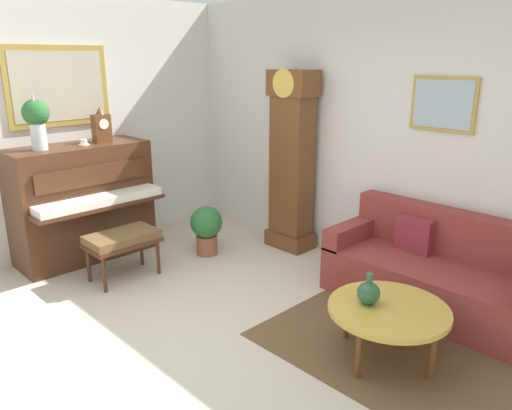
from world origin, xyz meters
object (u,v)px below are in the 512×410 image
at_px(piano, 83,202).
at_px(couch, 437,274).
at_px(flower_vase, 36,118).
at_px(piano_bench, 122,240).
at_px(teacup, 84,143).
at_px(grandfather_clock, 292,166).
at_px(green_jug, 368,293).
at_px(coffee_table, 389,311).
at_px(mantel_clock, 101,126).
at_px(potted_plant, 206,227).

xyz_separation_m(piano, couch, (3.26, 1.70, -0.32)).
relative_size(piano, flower_vase, 2.48).
xyz_separation_m(piano_bench, teacup, (-0.75, 0.05, 0.88)).
bearing_deg(piano, flower_vase, -89.63).
relative_size(grandfather_clock, couch, 1.07).
bearing_deg(green_jug, flower_vase, -162.75).
bearing_deg(teacup, couch, 26.99).
distance_m(piano_bench, green_jug, 2.53).
distance_m(piano, coffee_table, 3.46).
relative_size(piano_bench, mantel_clock, 1.84).
height_order(piano_bench, mantel_clock, mantel_clock).
bearing_deg(potted_plant, mantel_clock, -141.46).
xyz_separation_m(couch, flower_vase, (-3.26, -2.08, 1.26)).
bearing_deg(piano, coffee_table, 11.51).
distance_m(piano, grandfather_clock, 2.33).
relative_size(piano_bench, green_jug, 2.92).
relative_size(grandfather_clock, mantel_clock, 5.34).
bearing_deg(green_jug, coffee_table, 25.69).
relative_size(piano_bench, grandfather_clock, 0.34).
bearing_deg(coffee_table, mantel_clock, -173.31).
bearing_deg(grandfather_clock, couch, -4.50).
relative_size(couch, mantel_clock, 5.00).
height_order(teacup, green_jug, teacup).
distance_m(piano, piano_bench, 0.83).
bearing_deg(piano_bench, grandfather_clock, 72.28).
bearing_deg(teacup, coffee_table, 10.70).
xyz_separation_m(piano, coffee_table, (3.38, 0.69, -0.25)).
xyz_separation_m(couch, mantel_clock, (-3.26, -1.41, 1.12)).
height_order(grandfather_clock, potted_plant, grandfather_clock).
bearing_deg(green_jug, piano, -169.13).
relative_size(coffee_table, mantel_clock, 2.32).
height_order(flower_vase, potted_plant, flower_vase).
relative_size(couch, potted_plant, 3.39).
xyz_separation_m(grandfather_clock, couch, (1.88, -0.15, -0.65)).
distance_m(piano_bench, mantel_clock, 1.32).
distance_m(piano, potted_plant, 1.37).
bearing_deg(potted_plant, piano, -131.65).
bearing_deg(potted_plant, flower_vase, -122.63).
height_order(piano_bench, couch, couch).
bearing_deg(piano_bench, potted_plant, 84.74).
bearing_deg(piano, mantel_clock, 89.42).
distance_m(grandfather_clock, potted_plant, 1.18).
xyz_separation_m(coffee_table, potted_plant, (-2.50, 0.31, -0.06)).
bearing_deg(mantel_clock, flower_vase, -90.04).
relative_size(piano, potted_plant, 2.57).
bearing_deg(coffee_table, flower_vase, -162.39).
bearing_deg(couch, coffee_table, -83.41).
bearing_deg(green_jug, grandfather_clock, 146.66).
relative_size(piano, green_jug, 6.00).
bearing_deg(green_jug, piano_bench, -165.82).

